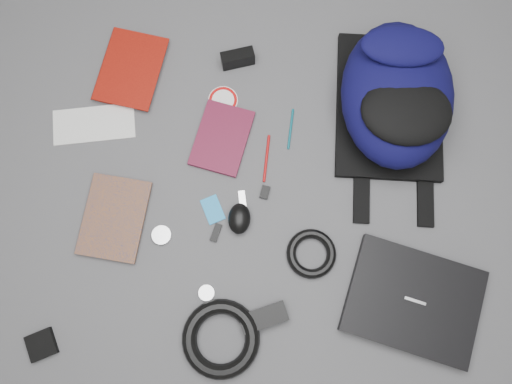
{
  "coord_description": "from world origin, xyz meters",
  "views": [
    {
      "loc": [
        0.0,
        -0.31,
        1.43
      ],
      "look_at": [
        0.0,
        0.0,
        0.02
      ],
      "focal_mm": 35.0,
      "sensor_mm": 36.0,
      "label": 1
    }
  ],
  "objects_px": {
    "dvd_case": "(222,138)",
    "pouch": "(42,345)",
    "comic_book": "(85,213)",
    "mouse": "(239,219)",
    "textbook_red": "(102,63)",
    "compact_camera": "(238,58)",
    "laptop": "(413,301)",
    "backpack": "(397,94)",
    "power_brick": "(264,318)"
  },
  "relations": [
    {
      "from": "compact_camera",
      "to": "laptop",
      "type": "bearing_deg",
      "value": -69.23
    },
    {
      "from": "mouse",
      "to": "backpack",
      "type": "bearing_deg",
      "value": 40.6
    },
    {
      "from": "mouse",
      "to": "textbook_red",
      "type": "bearing_deg",
      "value": 134.26
    },
    {
      "from": "backpack",
      "to": "mouse",
      "type": "height_order",
      "value": "backpack"
    },
    {
      "from": "comic_book",
      "to": "compact_camera",
      "type": "bearing_deg",
      "value": 56.91
    },
    {
      "from": "compact_camera",
      "to": "power_brick",
      "type": "height_order",
      "value": "compact_camera"
    },
    {
      "from": "textbook_red",
      "to": "comic_book",
      "type": "relative_size",
      "value": 1.02
    },
    {
      "from": "compact_camera",
      "to": "power_brick",
      "type": "relative_size",
      "value": 0.78
    },
    {
      "from": "laptop",
      "to": "power_brick",
      "type": "distance_m",
      "value": 0.42
    },
    {
      "from": "mouse",
      "to": "power_brick",
      "type": "height_order",
      "value": "mouse"
    },
    {
      "from": "textbook_red",
      "to": "compact_camera",
      "type": "relative_size",
      "value": 2.43
    },
    {
      "from": "power_brick",
      "to": "mouse",
      "type": "bearing_deg",
      "value": 85.58
    },
    {
      "from": "backpack",
      "to": "pouch",
      "type": "xyz_separation_m",
      "value": [
        -0.98,
        -0.7,
        -0.09
      ]
    },
    {
      "from": "textbook_red",
      "to": "pouch",
      "type": "bearing_deg",
      "value": -84.65
    },
    {
      "from": "mouse",
      "to": "dvd_case",
      "type": "bearing_deg",
      "value": 105.5
    },
    {
      "from": "compact_camera",
      "to": "mouse",
      "type": "height_order",
      "value": "compact_camera"
    },
    {
      "from": "backpack",
      "to": "compact_camera",
      "type": "distance_m",
      "value": 0.49
    },
    {
      "from": "laptop",
      "to": "comic_book",
      "type": "distance_m",
      "value": 0.96
    },
    {
      "from": "laptop",
      "to": "textbook_red",
      "type": "relative_size",
      "value": 1.45
    },
    {
      "from": "laptop",
      "to": "dvd_case",
      "type": "bearing_deg",
      "value": 156.26
    },
    {
      "from": "compact_camera",
      "to": "comic_book",
      "type": "bearing_deg",
      "value": -146.09
    },
    {
      "from": "comic_book",
      "to": "mouse",
      "type": "xyz_separation_m",
      "value": [
        0.45,
        -0.02,
        0.01
      ]
    },
    {
      "from": "backpack",
      "to": "pouch",
      "type": "relative_size",
      "value": 6.76
    },
    {
      "from": "dvd_case",
      "to": "compact_camera",
      "type": "relative_size",
      "value": 2.08
    },
    {
      "from": "comic_book",
      "to": "mouse",
      "type": "distance_m",
      "value": 0.45
    },
    {
      "from": "compact_camera",
      "to": "pouch",
      "type": "bearing_deg",
      "value": -135.61
    },
    {
      "from": "textbook_red",
      "to": "backpack",
      "type": "bearing_deg",
      "value": 3.93
    },
    {
      "from": "laptop",
      "to": "pouch",
      "type": "xyz_separation_m",
      "value": [
        -1.02,
        -0.12,
        -0.01
      ]
    },
    {
      "from": "dvd_case",
      "to": "compact_camera",
      "type": "height_order",
      "value": "compact_camera"
    },
    {
      "from": "laptop",
      "to": "dvd_case",
      "type": "xyz_separation_m",
      "value": [
        -0.54,
        0.47,
        -0.01
      ]
    },
    {
      "from": "dvd_case",
      "to": "compact_camera",
      "type": "distance_m",
      "value": 0.25
    },
    {
      "from": "comic_book",
      "to": "textbook_red",
      "type": "bearing_deg",
      "value": 97.0
    },
    {
      "from": "mouse",
      "to": "pouch",
      "type": "relative_size",
      "value": 1.23
    },
    {
      "from": "power_brick",
      "to": "textbook_red",
      "type": "bearing_deg",
      "value": 104.57
    },
    {
      "from": "dvd_case",
      "to": "compact_camera",
      "type": "bearing_deg",
      "value": 95.45
    },
    {
      "from": "compact_camera",
      "to": "pouch",
      "type": "height_order",
      "value": "compact_camera"
    },
    {
      "from": "dvd_case",
      "to": "mouse",
      "type": "height_order",
      "value": "mouse"
    },
    {
      "from": "dvd_case",
      "to": "power_brick",
      "type": "bearing_deg",
      "value": -60.76
    },
    {
      "from": "dvd_case",
      "to": "pouch",
      "type": "xyz_separation_m",
      "value": [
        -0.48,
        -0.59,
        0.0
      ]
    },
    {
      "from": "dvd_case",
      "to": "textbook_red",
      "type": "bearing_deg",
      "value": 163.04
    },
    {
      "from": "laptop",
      "to": "dvd_case",
      "type": "height_order",
      "value": "laptop"
    },
    {
      "from": "backpack",
      "to": "laptop",
      "type": "xyz_separation_m",
      "value": [
        0.04,
        -0.57,
        -0.09
      ]
    },
    {
      "from": "pouch",
      "to": "dvd_case",
      "type": "bearing_deg",
      "value": 51.01
    },
    {
      "from": "laptop",
      "to": "power_brick",
      "type": "xyz_separation_m",
      "value": [
        -0.41,
        -0.05,
        -0.0
      ]
    },
    {
      "from": "laptop",
      "to": "comic_book",
      "type": "height_order",
      "value": "laptop"
    },
    {
      "from": "mouse",
      "to": "pouch",
      "type": "xyz_separation_m",
      "value": [
        -0.54,
        -0.35,
        -0.01
      ]
    },
    {
      "from": "backpack",
      "to": "laptop",
      "type": "distance_m",
      "value": 0.58
    },
    {
      "from": "textbook_red",
      "to": "mouse",
      "type": "distance_m",
      "value": 0.65
    },
    {
      "from": "comic_book",
      "to": "dvd_case",
      "type": "relative_size",
      "value": 1.15
    },
    {
      "from": "compact_camera",
      "to": "power_brick",
      "type": "bearing_deg",
      "value": -97.67
    }
  ]
}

